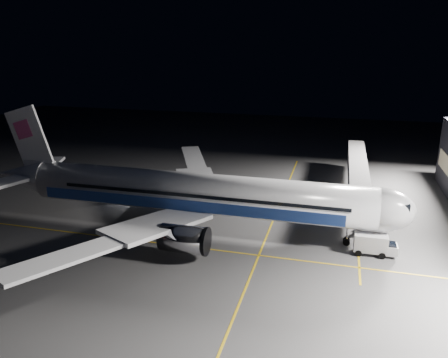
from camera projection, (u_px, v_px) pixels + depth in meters
The scene contains 11 objects.
ground at pixel (198, 228), 62.26m from camera, with size 200.00×200.00×0.00m, color #4C4C4F.
guide_line_main at pixel (267, 236), 59.80m from camera, with size 0.25×80.00×0.01m, color gold.
guide_line_cross at pixel (183, 246), 56.73m from camera, with size 70.00×0.25×0.01m, color gold.
guide_line_side at pixel (356, 217), 66.05m from camera, with size 0.25×40.00×0.01m, color gold.
airliner at pixel (190, 193), 60.95m from camera, with size 61.48×54.22×16.64m.
jet_bridge at pixel (358, 173), 72.08m from camera, with size 3.60×34.40×6.30m.
service_truck at pixel (375, 244), 54.14m from camera, with size 5.22×2.40×2.65m.
baggage_tug at pixel (143, 193), 74.02m from camera, with size 3.12×2.86×1.85m.
safety_cone_a at pixel (225, 196), 74.23m from camera, with size 0.45×0.45×0.67m, color #F2440A.
safety_cone_b at pixel (257, 199), 73.04m from camera, with size 0.34×0.34×0.52m, color #F2440A.
safety_cone_c at pixel (249, 203), 71.01m from camera, with size 0.45×0.45×0.67m, color #F2440A.
Camera 1 is at (18.39, -54.30, 25.53)m, focal length 35.00 mm.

